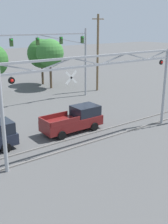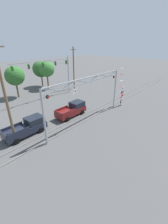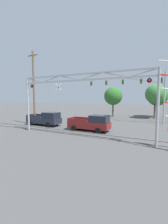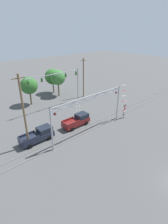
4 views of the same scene
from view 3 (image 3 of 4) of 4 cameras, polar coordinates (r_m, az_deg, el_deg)
The scene contains 10 objects.
rail_track_near at distance 16.09m, azimuth -1.23°, elevation -8.99°, with size 80.00×0.08×0.10m, color gray.
rail_track_far at distance 17.34m, azimuth 1.00°, elevation -7.94°, with size 80.00×0.08×0.10m, color gray.
crossing_gantry at distance 15.36m, azimuth -1.82°, elevation 7.90°, with size 14.68×0.27×6.50m.
traffic_signal_span at distance 26.09m, azimuth 20.65°, elevation 8.80°, with size 12.78×0.39×8.04m.
pickup_truck_lead at distance 18.41m, azimuth 2.81°, elevation -4.27°, with size 5.17×2.15×1.99m.
pickup_truck_following at distance 22.74m, azimuth -14.45°, elevation -2.59°, with size 5.25×2.15×1.99m.
utility_pole_left at distance 23.63m, azimuth -18.58°, elevation 8.77°, with size 1.80×0.28×10.81m.
background_tree_beyond_span at distance 34.99m, azimuth 26.18°, elevation 5.48°, with size 4.10×4.10×6.51m.
background_tree_far_left_verge at distance 32.67m, azimuth 11.05°, elevation 5.97°, with size 3.85×3.85×6.38m.
background_tree_far_right_verge at distance 31.99m, azimuth 25.53°, elevation 6.16°, with size 3.72×3.72×6.66m.
Camera 3 is at (7.27, 1.60, 4.04)m, focal length 24.00 mm.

